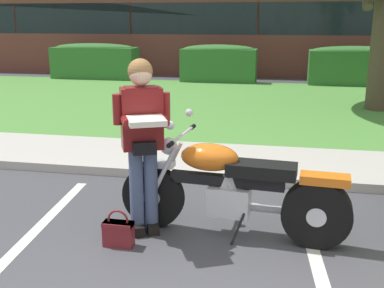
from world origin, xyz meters
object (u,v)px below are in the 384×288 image
at_px(rider_person, 142,134).
at_px(hedge_center_right, 356,65).
at_px(motorcycle, 241,190).
at_px(hedge_left, 95,61).
at_px(brick_building, 265,20).
at_px(handbag, 118,231).
at_px(hedge_center_left, 219,63).

height_order(rider_person, hedge_center_right, rider_person).
bearing_deg(motorcycle, hedge_left, 118.69).
distance_m(hedge_left, brick_building, 8.83).
xyz_separation_m(rider_person, hedge_left, (-5.11, 11.13, -0.36)).
xyz_separation_m(motorcycle, brick_building, (-0.64, 17.89, 1.48)).
height_order(handbag, hedge_left, hedge_left).
distance_m(motorcycle, hedge_center_left, 11.17).
distance_m(handbag, hedge_left, 12.49).
relative_size(rider_person, brick_building, 0.06).
bearing_deg(brick_building, hedge_left, -128.19).
xyz_separation_m(hedge_left, hedge_center_left, (4.27, 0.00, -0.00)).
relative_size(motorcycle, handbag, 6.23).
bearing_deg(motorcycle, brick_building, 92.05).
xyz_separation_m(motorcycle, hedge_center_right, (2.50, 11.03, 0.17)).
height_order(handbag, brick_building, brick_building).
bearing_deg(hedge_center_right, brick_building, 114.62).
distance_m(handbag, hedge_center_right, 12.02).
height_order(motorcycle, hedge_center_left, hedge_center_left).
bearing_deg(hedge_center_left, rider_person, -85.69).
height_order(rider_person, hedge_center_left, rider_person).
xyz_separation_m(handbag, hedge_left, (-4.95, 11.46, 0.51)).
bearing_deg(hedge_center_right, handbag, -107.39).
distance_m(rider_person, brick_building, 18.02).
relative_size(hedge_center_left, brick_building, 0.09).
bearing_deg(brick_building, handbag, -91.39).
xyz_separation_m(motorcycle, hedge_left, (-6.04, 11.03, 0.17)).
xyz_separation_m(rider_person, hedge_center_left, (-0.84, 11.13, -0.36)).
bearing_deg(rider_person, motorcycle, 6.05).
xyz_separation_m(hedge_center_left, brick_building, (1.13, 6.86, 1.31)).
height_order(handbag, hedge_center_left, hedge_center_left).
xyz_separation_m(handbag, brick_building, (0.44, 18.32, 1.82)).
relative_size(rider_person, hedge_center_right, 0.60).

